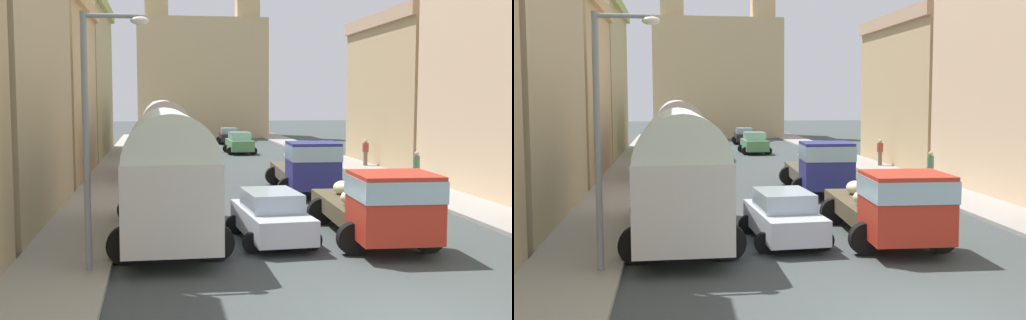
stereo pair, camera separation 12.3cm
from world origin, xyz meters
TOP-DOWN VIEW (x-y plane):
  - ground_plane at (0.00, 27.00)m, footprint 154.00×154.00m
  - sidewalk_left at (-7.25, 27.00)m, footprint 2.50×70.00m
  - sidewalk_right at (7.25, 27.00)m, footprint 2.50×70.00m
  - building_left_2 at (-11.04, 24.02)m, footprint 5.58×11.14m
  - building_left_3 at (-11.45, 37.44)m, footprint 6.49×14.54m
  - building_right_2 at (10.68, 26.91)m, footprint 4.80×12.45m
  - distant_church at (0.00, 58.56)m, footprint 13.47×6.98m
  - parked_bus_0 at (-4.52, 7.89)m, footprint 3.39×8.94m
  - parked_bus_1 at (-4.44, 24.04)m, footprint 3.36×9.04m
  - parked_bus_2 at (-4.57, 36.90)m, footprint 3.48×9.60m
  - cargo_truck_0 at (1.61, 6.42)m, footprint 3.23×7.31m
  - cargo_truck_1 at (1.79, 16.54)m, footprint 3.17×7.36m
  - car_0 at (1.39, 37.42)m, footprint 2.36×3.91m
  - car_1 at (1.71, 47.84)m, footprint 2.31×4.13m
  - car_2 at (-1.46, 7.15)m, footprint 2.48×4.38m
  - car_3 at (-1.93, 32.80)m, footprint 2.27×4.08m
  - pedestrian_2 at (7.45, 17.68)m, footprint 0.45×0.45m
  - pedestrian_3 at (7.80, 26.50)m, footprint 0.43×0.43m
  - streetlamp_near at (-6.29, 4.11)m, footprint 1.61×0.28m

SIDE VIEW (x-z plane):
  - ground_plane at x=0.00m, z-range 0.00..0.00m
  - sidewalk_left at x=-7.25m, z-range 0.00..0.14m
  - sidewalk_right at x=7.25m, z-range 0.00..0.14m
  - car_1 at x=1.71m, z-range 0.01..1.48m
  - car_2 at x=-1.46m, z-range 0.00..1.55m
  - car_3 at x=-1.93m, z-range 0.00..1.64m
  - car_0 at x=1.39m, z-range -0.01..1.65m
  - pedestrian_3 at x=7.80m, z-range 0.12..1.86m
  - pedestrian_2 at x=7.45m, z-range 0.13..1.88m
  - cargo_truck_0 at x=1.61m, z-range 0.07..2.35m
  - cargo_truck_1 at x=1.79m, z-range 0.04..2.47m
  - parked_bus_0 at x=-4.52m, z-range 0.18..4.14m
  - parked_bus_2 at x=-4.57m, z-range 0.21..4.22m
  - parked_bus_1 at x=-4.44m, z-range 0.22..4.36m
  - streetlamp_near at x=-6.29m, z-range 0.61..6.97m
  - building_right_2 at x=10.68m, z-range 0.04..9.40m
  - building_left_2 at x=-11.04m, z-range 0.03..9.56m
  - building_left_3 at x=-11.45m, z-range 0.04..11.21m
  - distant_church at x=0.00m, z-range -3.44..17.47m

